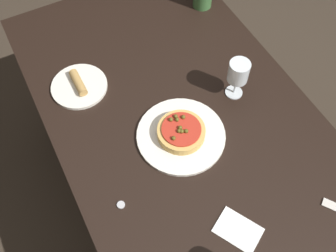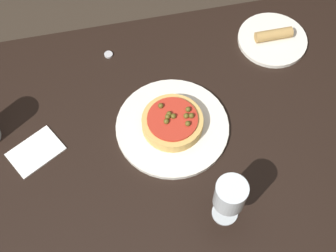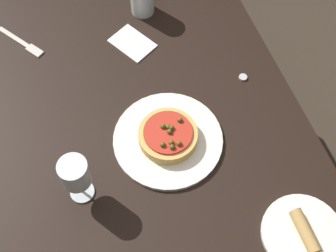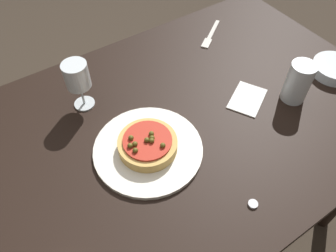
# 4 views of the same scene
# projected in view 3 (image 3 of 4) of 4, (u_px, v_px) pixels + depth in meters

# --- Properties ---
(ground_plane) EXTENTS (14.00, 14.00, 0.00)m
(ground_plane) POSITION_uv_depth(u_px,v_px,m) (159.00, 235.00, 1.91)
(ground_plane) COLOR #382D23
(dining_table) EXTENTS (1.60, 0.85, 0.77)m
(dining_table) POSITION_uv_depth(u_px,v_px,m) (155.00, 163.00, 1.31)
(dining_table) COLOR black
(dining_table) RESTS_ON ground_plane
(dinner_plate) EXTENTS (0.29, 0.29, 0.01)m
(dinner_plate) POSITION_uv_depth(u_px,v_px,m) (168.00, 140.00, 1.24)
(dinner_plate) COLOR white
(dinner_plate) RESTS_ON dining_table
(pizza) EXTENTS (0.16, 0.16, 0.05)m
(pizza) POSITION_uv_depth(u_px,v_px,m) (168.00, 135.00, 1.22)
(pizza) COLOR tan
(pizza) RESTS_ON dinner_plate
(wine_glass) EXTENTS (0.07, 0.07, 0.15)m
(wine_glass) POSITION_uv_depth(u_px,v_px,m) (75.00, 174.00, 1.08)
(wine_glass) COLOR silver
(wine_glass) RESTS_ON dining_table
(fork) EXTENTS (0.16, 0.12, 0.00)m
(fork) POSITION_uv_depth(u_px,v_px,m) (23.00, 43.00, 1.41)
(fork) COLOR beige
(fork) RESTS_ON dining_table
(side_plate) EXTENTS (0.20, 0.20, 0.04)m
(side_plate) POSITION_uv_depth(u_px,v_px,m) (303.00, 233.00, 1.11)
(side_plate) COLOR white
(side_plate) RESTS_ON dining_table
(paper_napkin) EXTENTS (0.15, 0.14, 0.00)m
(paper_napkin) POSITION_uv_depth(u_px,v_px,m) (132.00, 43.00, 1.41)
(paper_napkin) COLOR white
(paper_napkin) RESTS_ON dining_table
(bottle_cap) EXTENTS (0.02, 0.02, 0.01)m
(bottle_cap) POSITION_uv_depth(u_px,v_px,m) (243.00, 77.00, 1.35)
(bottle_cap) COLOR #B7B7BC
(bottle_cap) RESTS_ON dining_table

